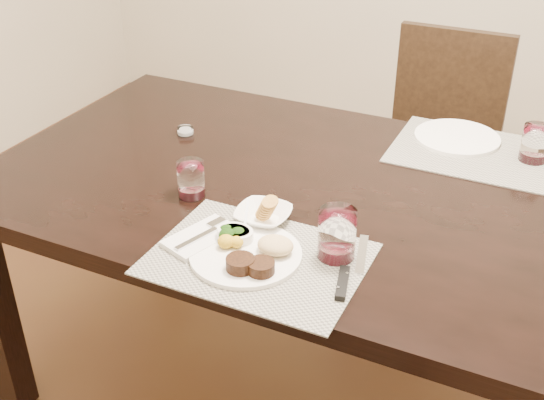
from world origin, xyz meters
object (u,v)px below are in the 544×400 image
at_px(cracker_bowl, 263,215).
at_px(far_plate, 457,137).
at_px(wine_glass_near, 337,236).
at_px(chair_far, 438,140).
at_px(dinner_plate, 250,253).
at_px(steak_knife, 347,276).

bearing_deg(cracker_bowl, far_plate, 64.13).
bearing_deg(cracker_bowl, wine_glass_near, -15.87).
xyz_separation_m(chair_far, dinner_plate, (-0.13, -1.30, 0.26)).
bearing_deg(chair_far, dinner_plate, -95.72).
height_order(steak_knife, cracker_bowl, cracker_bowl).
distance_m(steak_knife, far_plate, 0.77).
bearing_deg(wine_glass_near, dinner_plate, -151.30).
xyz_separation_m(chair_far, wine_glass_near, (0.03, -1.21, 0.30)).
height_order(steak_knife, far_plate, steak_knife).
distance_m(wine_glass_near, far_plate, 0.72).
bearing_deg(steak_knife, chair_far, 79.41).
xyz_separation_m(chair_far, steak_knife, (0.08, -1.27, 0.26)).
xyz_separation_m(dinner_plate, far_plate, (0.27, 0.80, -0.01)).
xyz_separation_m(steak_knife, far_plate, (0.06, 0.77, 0.00)).
relative_size(steak_knife, far_plate, 1.01).
bearing_deg(steak_knife, cracker_bowl, 139.96).
bearing_deg(far_plate, chair_far, 106.01).
height_order(wine_glass_near, far_plate, wine_glass_near).
bearing_deg(far_plate, wine_glass_near, -98.82).
height_order(chair_far, far_plate, chair_far).
bearing_deg(steak_knife, far_plate, 71.19).
distance_m(chair_far, dinner_plate, 1.33).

